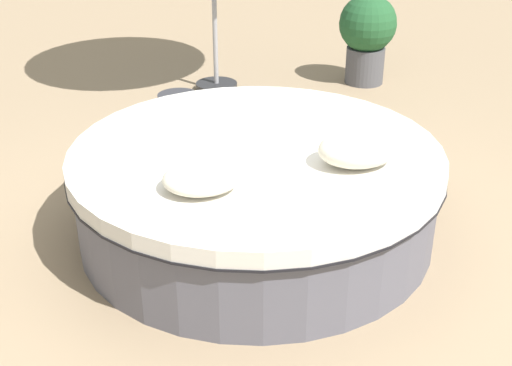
# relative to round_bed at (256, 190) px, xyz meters

# --- Properties ---
(ground_plane) EXTENTS (16.00, 16.00, 0.00)m
(ground_plane) POSITION_rel_round_bed_xyz_m (0.00, 0.00, -0.32)
(ground_plane) COLOR #9E8466
(round_bed) EXTENTS (2.47, 2.47, 0.63)m
(round_bed) POSITION_rel_round_bed_xyz_m (0.00, 0.00, 0.00)
(round_bed) COLOR #595966
(round_bed) RESTS_ON ground_plane
(throw_pillow_0) EXTENTS (0.46, 0.39, 0.14)m
(throw_pillow_0) POSITION_rel_round_bed_xyz_m (-0.43, -0.47, 0.38)
(throw_pillow_0) COLOR beige
(throw_pillow_0) RESTS_ON round_bed
(throw_pillow_1) EXTENTS (0.51, 0.38, 0.21)m
(throw_pillow_1) POSITION_rel_round_bed_xyz_m (0.56, -0.36, 0.41)
(throw_pillow_1) COLOR beige
(throw_pillow_1) RESTS_ON round_bed
(planter) EXTENTS (0.61, 0.61, 0.96)m
(planter) POSITION_rel_round_bed_xyz_m (1.87, 2.79, 0.23)
(planter) COLOR #4C4C51
(planter) RESTS_ON ground_plane
(side_table) EXTENTS (0.36, 0.36, 0.40)m
(side_table) POSITION_rel_round_bed_xyz_m (-0.30, 1.75, -0.12)
(side_table) COLOR #333338
(side_table) RESTS_ON ground_plane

